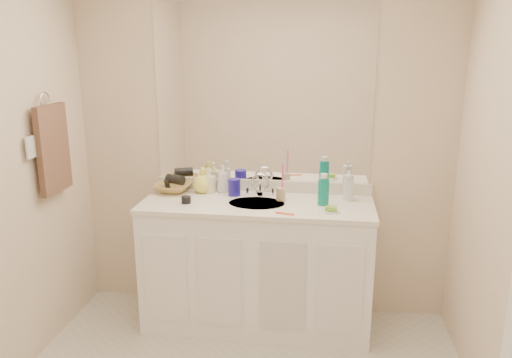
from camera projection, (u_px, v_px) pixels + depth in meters
name	position (u px, v px, depth m)	size (l,w,h in m)	color
wall_back	(263.00, 146.00, 3.45)	(2.60, 0.02, 2.40)	beige
vanity_cabinet	(257.00, 266.00, 3.39)	(1.50, 0.55, 0.85)	white
countertop	(257.00, 204.00, 3.28)	(1.52, 0.57, 0.03)	white
backsplash	(262.00, 186.00, 3.51)	(1.52, 0.03, 0.08)	silver
sink_basin	(257.00, 205.00, 3.26)	(0.37, 0.37, 0.02)	beige
faucet	(260.00, 187.00, 3.41)	(0.02, 0.02, 0.11)	silver
mirror	(263.00, 94.00, 3.36)	(1.48, 0.01, 1.20)	white
blue_mug	(234.00, 187.00, 3.41)	(0.08, 0.08, 0.11)	#1F1697
tan_cup	(281.00, 194.00, 3.30)	(0.06, 0.06, 0.08)	#C5AB8B
toothbrush	(283.00, 178.00, 3.27)	(0.01, 0.01, 0.21)	#FA4298
mouthwash_bottle	(323.00, 192.00, 3.20)	(0.07, 0.07, 0.17)	#0A8071
clear_pump_bottle	(349.00, 188.00, 3.29)	(0.07, 0.07, 0.17)	silver
soap_dish	(331.00, 212.00, 3.07)	(0.09, 0.08, 0.01)	white
green_soap	(331.00, 209.00, 3.06)	(0.07, 0.05, 0.02)	#75B92D
orange_comb	(285.00, 214.00, 3.04)	(0.12, 0.02, 0.00)	#DD4B17
dark_jar	(186.00, 200.00, 3.25)	(0.06, 0.06, 0.04)	black
soap_bottle_white	(222.00, 179.00, 3.47)	(0.07, 0.08, 0.19)	white
soap_bottle_cream	(208.00, 180.00, 3.47)	(0.08, 0.08, 0.17)	#FCF6CD
soap_bottle_yellow	(202.00, 180.00, 3.47)	(0.14, 0.14, 0.18)	#F2F05E
wicker_basket	(173.00, 188.00, 3.50)	(0.25, 0.25, 0.06)	#A07E40
hair_dryer	(175.00, 179.00, 3.48)	(0.07, 0.07, 0.13)	black
towel_ring	(45.00, 101.00, 3.03)	(0.11, 0.11, 0.01)	silver
hand_towel	(53.00, 149.00, 3.11)	(0.04, 0.32, 0.55)	#442E24
switch_plate	(31.00, 147.00, 2.91)	(0.01, 0.09, 0.13)	silver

